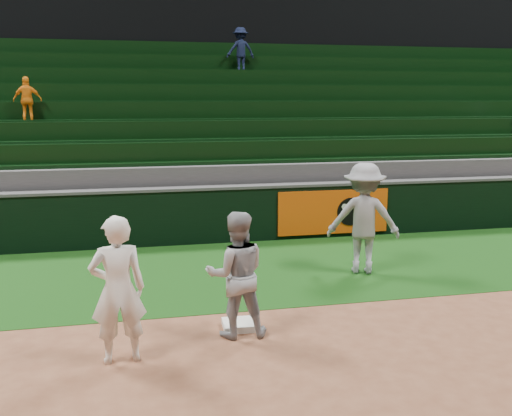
% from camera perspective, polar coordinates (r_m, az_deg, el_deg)
% --- Properties ---
extents(ground, '(70.00, 70.00, 0.00)m').
position_cam_1_polar(ground, '(7.81, -0.82, -12.77)').
color(ground, brown).
rests_on(ground, ground).
extents(foul_grass, '(36.00, 4.20, 0.01)m').
position_cam_1_polar(foul_grass, '(10.58, -4.06, -6.34)').
color(foul_grass, '#0F360D').
rests_on(foul_grass, ground).
extents(upper_deck, '(40.00, 12.00, 12.00)m').
position_cam_1_polar(upper_deck, '(24.67, -9.32, 17.43)').
color(upper_deck, black).
rests_on(upper_deck, ground).
extents(first_base, '(0.43, 0.43, 0.09)m').
position_cam_1_polar(first_base, '(8.07, -1.81, -11.61)').
color(first_base, white).
rests_on(first_base, ground).
extents(first_baseman, '(0.70, 0.50, 1.81)m').
position_cam_1_polar(first_baseman, '(7.01, -13.65, -7.96)').
color(first_baseman, white).
rests_on(first_baseman, ground).
extents(baserunner, '(0.86, 0.69, 1.70)m').
position_cam_1_polar(baserunner, '(7.58, -1.97, -6.66)').
color(baserunner, '#979AA1').
rests_on(baserunner, ground).
extents(base_coach, '(1.47, 1.12, 2.01)m').
position_cam_1_polar(base_coach, '(10.44, 10.72, -1.03)').
color(base_coach, gray).
rests_on(base_coach, foul_grass).
extents(field_wall, '(36.00, 0.45, 1.25)m').
position_cam_1_polar(field_wall, '(12.55, -5.42, -0.65)').
color(field_wall, black).
rests_on(field_wall, ground).
extents(stadium_seating, '(36.00, 5.95, 5.19)m').
position_cam_1_polar(stadium_seating, '(16.11, -7.21, 5.70)').
color(stadium_seating, '#3B3A3D').
rests_on(stadium_seating, ground).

